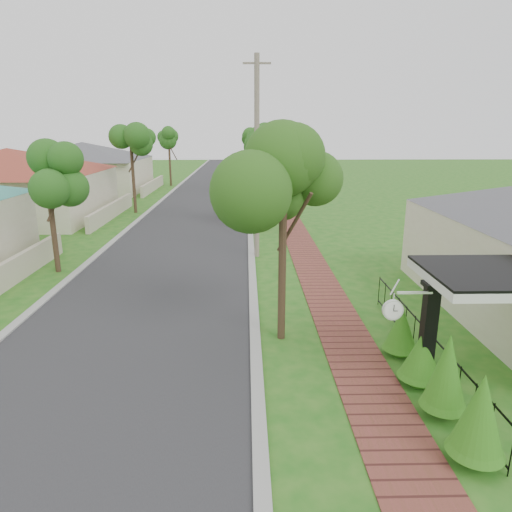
# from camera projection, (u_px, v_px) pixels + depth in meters

# --- Properties ---
(ground) EXTENTS (160.00, 160.00, 0.00)m
(ground) POSITION_uv_depth(u_px,v_px,m) (231.00, 364.00, 11.62)
(ground) COLOR #206417
(ground) RESTS_ON ground
(road) EXTENTS (7.00, 120.00, 0.02)m
(road) POSITION_uv_depth(u_px,v_px,m) (196.00, 218.00, 30.81)
(road) COLOR #28282B
(road) RESTS_ON ground
(kerb_right) EXTENTS (0.30, 120.00, 0.10)m
(kerb_right) POSITION_uv_depth(u_px,v_px,m) (250.00, 217.00, 30.89)
(kerb_right) COLOR #9E9E99
(kerb_right) RESTS_ON ground
(kerb_left) EXTENTS (0.30, 120.00, 0.10)m
(kerb_left) POSITION_uv_depth(u_px,v_px,m) (142.00, 218.00, 30.74)
(kerb_left) COLOR #9E9E99
(kerb_left) RESTS_ON ground
(sidewalk) EXTENTS (1.50, 120.00, 0.03)m
(sidewalk) POSITION_uv_depth(u_px,v_px,m) (288.00, 217.00, 30.94)
(sidewalk) COLOR brown
(sidewalk) RESTS_ON ground
(porch_post) EXTENTS (0.48, 0.48, 2.52)m
(porch_post) POSITION_uv_depth(u_px,v_px,m) (427.00, 340.00, 10.45)
(porch_post) COLOR black
(porch_post) RESTS_ON ground
(picket_fence) EXTENTS (0.03, 8.02, 1.00)m
(picket_fence) POSITION_uv_depth(u_px,v_px,m) (423.00, 343.00, 11.58)
(picket_fence) COLOR black
(picket_fence) RESTS_ON ground
(street_trees) EXTENTS (10.70, 37.65, 5.89)m
(street_trees) POSITION_uv_depth(u_px,v_px,m) (204.00, 145.00, 36.18)
(street_trees) COLOR #382619
(street_trees) RESTS_ON ground
(hedge_row) EXTENTS (0.89, 4.92, 1.98)m
(hedge_row) POSITION_uv_depth(u_px,v_px,m) (436.00, 372.00, 9.72)
(hedge_row) COLOR #2B6614
(hedge_row) RESTS_ON ground
(far_house_red) EXTENTS (15.56, 15.56, 4.60)m
(far_house_red) POSITION_uv_depth(u_px,v_px,m) (12.00, 183.00, 29.93)
(far_house_red) COLOR beige
(far_house_red) RESTS_ON ground
(far_house_grey) EXTENTS (15.56, 15.56, 4.60)m
(far_house_grey) POSITION_uv_depth(u_px,v_px,m) (85.00, 166.00, 43.41)
(far_house_grey) COLOR beige
(far_house_grey) RESTS_ON ground
(parked_car_red) EXTENTS (2.48, 4.62, 1.49)m
(parked_car_red) POSITION_uv_depth(u_px,v_px,m) (246.00, 209.00, 29.68)
(parked_car_red) COLOR maroon
(parked_car_red) RESTS_ON ground
(parked_car_white) EXTENTS (2.03, 4.43, 1.41)m
(parked_car_white) POSITION_uv_depth(u_px,v_px,m) (243.00, 187.00, 41.53)
(parked_car_white) COLOR #BCBCBE
(parked_car_white) RESTS_ON ground
(near_tree) EXTENTS (2.12, 2.12, 5.45)m
(near_tree) POSITION_uv_depth(u_px,v_px,m) (283.00, 186.00, 11.92)
(near_tree) COLOR #382619
(near_tree) RESTS_ON ground
(utility_pole) EXTENTS (1.20, 0.24, 8.85)m
(utility_pole) POSITION_uv_depth(u_px,v_px,m) (257.00, 159.00, 20.24)
(utility_pole) COLOR gray
(utility_pole) RESTS_ON ground
(station_clock) EXTENTS (1.08, 0.13, 0.66)m
(station_clock) POSITION_uv_depth(u_px,v_px,m) (394.00, 309.00, 10.08)
(station_clock) COLOR white
(station_clock) RESTS_ON ground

